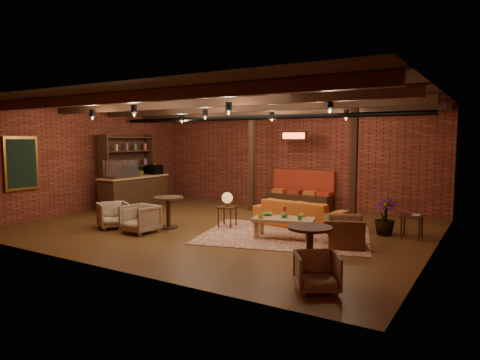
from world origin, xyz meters
The scene contains 29 objects.
floor centered at (0.00, 0.00, 0.00)m, with size 10.00×10.00×0.00m, color #381E0E.
ceiling centered at (0.00, 0.00, 3.20)m, with size 10.00×8.00×0.02m, color black.
wall_back centered at (0.00, 4.00, 1.60)m, with size 10.00×0.02×3.20m, color maroon.
wall_front centered at (0.00, -4.00, 1.60)m, with size 10.00×0.02×3.20m, color maroon.
wall_left centered at (-5.00, 0.00, 1.60)m, with size 0.02×8.00×3.20m, color maroon.
wall_right centered at (5.00, 0.00, 1.60)m, with size 0.02×8.00×3.20m, color maroon.
ceiling_beams centered at (0.00, 0.00, 3.08)m, with size 9.80×6.40×0.22m, color black, non-canonical shape.
ceiling_pipe centered at (0.00, 1.60, 2.85)m, with size 0.12×0.12×9.60m, color black.
post_left centered at (-0.60, 2.60, 1.60)m, with size 0.16×0.16×3.20m, color black.
post_right centered at (2.80, 2.00, 1.60)m, with size 0.16×0.16×3.20m, color black.
service_counter centered at (-4.10, 1.00, 0.80)m, with size 0.80×2.50×1.60m, color black, non-canonical shape.
plant_counter centered at (-4.00, 1.20, 1.22)m, with size 0.35×0.39×0.30m, color #337F33.
shelving_hutch centered at (-4.50, 1.10, 1.20)m, with size 0.52×2.00×2.40m, color black, non-canonical shape.
chalkboard_menu centered at (-4.93, -2.30, 1.60)m, with size 0.08×0.96×1.46m, color black.
banquette centered at (0.60, 3.55, 0.50)m, with size 2.10×0.70×1.00m, color #A72F1B, non-canonical shape.
service_sign centered at (0.60, 3.10, 2.35)m, with size 0.86×0.06×0.30m, color red.
ceiling_spotlights centered at (0.00, 0.00, 2.86)m, with size 6.40×4.40×0.28m, color black, non-canonical shape.
rug centered at (1.81, -0.04, 0.01)m, with size 3.82×2.92×0.01m, color maroon.
sofa centered at (1.70, 1.10, 0.35)m, with size 2.37×0.93×0.69m, color #BA5419.
coffee_table centered at (1.91, -0.34, 0.42)m, with size 1.50×1.00×0.72m.
side_table_lamp centered at (0.12, 0.08, 0.68)m, with size 0.48×0.48×0.89m.
round_table_left centered at (-1.06, -0.84, 0.54)m, with size 0.77×0.77×0.80m.
armchair_a centered at (-2.26, -1.56, 0.36)m, with size 0.70×0.66×0.72m, color #B6A68D.
armchair_b centered at (-1.27, -1.62, 0.37)m, with size 0.73×0.68×0.75m, color #B6A68D.
armchair_right centered at (3.30, -0.30, 0.41)m, with size 0.95×0.61×0.83m, color brown.
side_table_book centered at (4.40, 1.21, 0.49)m, with size 0.48×0.48×0.55m.
round_table_right centered at (3.48, -2.59, 0.56)m, with size 0.72×0.72×0.84m.
armchair_far centered at (3.82, -3.13, 0.32)m, with size 0.62×0.58×0.64m, color #B6A68D.
plant_tall centered at (3.80, 1.22, 1.28)m, with size 1.44×1.44×2.57m, color #4C7F4C.
Camera 1 is at (6.07, -9.00, 2.26)m, focal length 32.00 mm.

